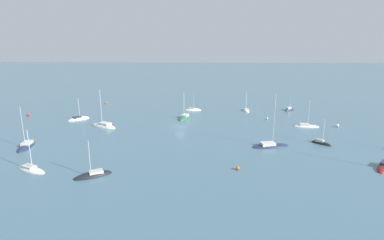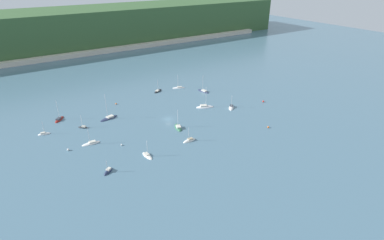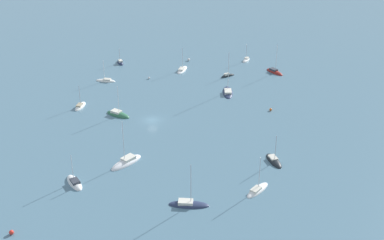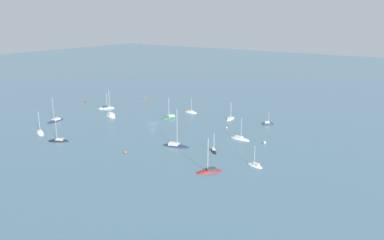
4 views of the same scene
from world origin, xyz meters
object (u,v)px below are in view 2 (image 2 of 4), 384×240
object	(u,v)px
mooring_buoy_2	(122,145)
sailboat_2	(179,88)
sailboat_9	(189,141)
sailboat_12	(59,120)
mooring_buoy_4	(263,101)
sailboat_7	(203,91)
sailboat_5	(147,156)
sailboat_4	(109,118)
sailboat_11	(205,107)
sailboat_8	(158,91)
sailboat_3	(44,134)
mooring_buoy_3	(68,150)
sailboat_1	(178,128)
sailboat_6	(108,172)
sailboat_13	(91,143)
sailboat_10	(83,128)
sailboat_0	(231,108)
mooring_buoy_0	(268,127)
mooring_buoy_1	(116,104)

from	to	relation	value
mooring_buoy_2	sailboat_2	bearing A→B (deg)	39.36
sailboat_9	mooring_buoy_2	world-z (taller)	sailboat_9
sailboat_12	mooring_buoy_4	size ratio (longest dim) A/B	11.57
sailboat_7	mooring_buoy_4	xyz separation A→B (m)	(17.47, -29.36, 0.34)
sailboat_7	mooring_buoy_4	distance (m)	34.17
sailboat_5	sailboat_4	bearing A→B (deg)	177.13
sailboat_11	sailboat_8	bearing A→B (deg)	132.15
sailboat_3	sailboat_5	bearing A→B (deg)	-42.31
mooring_buoy_3	mooring_buoy_4	size ratio (longest dim) A/B	0.99
sailboat_1	sailboat_12	distance (m)	55.57
sailboat_6	sailboat_13	size ratio (longest dim) A/B	0.73
mooring_buoy_3	mooring_buoy_4	xyz separation A→B (m)	(96.20, -7.39, 0.00)
mooring_buoy_4	sailboat_7	bearing A→B (deg)	120.76
sailboat_1	sailboat_5	bearing A→B (deg)	137.68
sailboat_7	sailboat_10	size ratio (longest dim) A/B	1.52
sailboat_0	mooring_buoy_0	xyz separation A→B (m)	(-0.12, -25.17, 0.32)
mooring_buoy_3	sailboat_13	bearing A→B (deg)	1.77
sailboat_8	sailboat_11	distance (m)	33.80
sailboat_13	sailboat_2	bearing A→B (deg)	-148.17
sailboat_3	sailboat_8	world-z (taller)	sailboat_8
sailboat_4	sailboat_0	bearing A→B (deg)	143.57
sailboat_7	sailboat_9	world-z (taller)	sailboat_7
sailboat_4	sailboat_10	world-z (taller)	sailboat_4
sailboat_5	sailboat_6	world-z (taller)	sailboat_5
mooring_buoy_4	sailboat_8	bearing A→B (deg)	131.67
sailboat_10	mooring_buoy_1	xyz separation A→B (m)	(21.12, 16.48, 0.24)
mooring_buoy_4	sailboat_5	bearing A→B (deg)	-170.16
sailboat_7	sailboat_1	bearing A→B (deg)	119.67
sailboat_8	mooring_buoy_3	size ratio (longest dim) A/B	8.60
sailboat_8	mooring_buoy_3	xyz separation A→B (m)	(-57.28, -36.32, 0.38)
sailboat_0	sailboat_7	bearing A→B (deg)	-138.99
sailboat_8	mooring_buoy_3	world-z (taller)	sailboat_8
sailboat_11	mooring_buoy_0	size ratio (longest dim) A/B	15.21
sailboat_8	sailboat_1	bearing A→B (deg)	-138.74
sailboat_9	mooring_buoy_3	distance (m)	46.84
sailboat_13	mooring_buoy_3	bearing A→B (deg)	4.32
sailboat_1	sailboat_3	distance (m)	56.38
sailboat_10	sailboat_4	bearing A→B (deg)	-123.30
sailboat_7	sailboat_11	bearing A→B (deg)	135.83
sailboat_4	sailboat_2	bearing A→B (deg)	-175.78
sailboat_5	mooring_buoy_1	bearing A→B (deg)	167.14
sailboat_3	mooring_buoy_3	world-z (taller)	sailboat_3
sailboat_5	mooring_buoy_0	bearing A→B (deg)	75.73
sailboat_2	sailboat_13	world-z (taller)	sailboat_2
sailboat_0	sailboat_9	distance (m)	38.31
sailboat_0	mooring_buoy_3	size ratio (longest dim) A/B	8.79
sailboat_6	sailboat_9	bearing A→B (deg)	145.37
sailboat_4	sailboat_8	bearing A→B (deg)	-167.29
sailboat_0	sailboat_12	distance (m)	81.81
sailboat_2	sailboat_6	size ratio (longest dim) A/B	1.44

